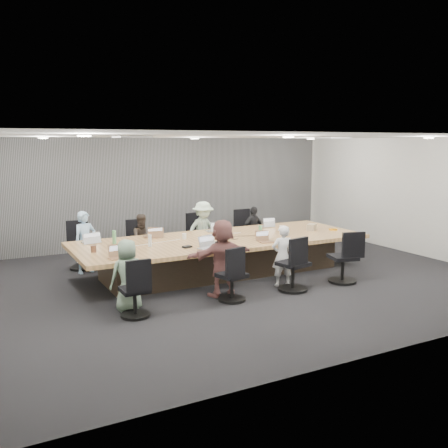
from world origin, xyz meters
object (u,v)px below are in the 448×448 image
chair_0 (82,250)px  laptop_3 (265,226)px  laptop_0 (91,242)px  snack_packet (333,229)px  person_2 (203,230)px  person_6 (282,256)px  chair_6 (293,268)px  person_1 (143,240)px  person_4 (128,275)px  chair_2 (197,239)px  mug_brown (93,249)px  stapler (215,243)px  bottle_green_right (260,232)px  laptop_1 (151,237)px  person_5 (222,258)px  chair_1 (138,247)px  bottle_green_left (114,237)px  laptop_4 (118,258)px  person_3 (253,230)px  chair_7 (343,261)px  laptop_5 (209,248)px  bottle_clear (150,241)px  laptop_6 (267,242)px  chair_4 (135,294)px  conference_table (222,254)px  person_0 (85,242)px  laptop_2 (214,231)px  chair_5 (232,280)px  chair_3 (246,234)px

chair_0 → laptop_3: (4.05, -0.90, 0.32)m
laptop_0 → snack_packet: size_ratio=2.09×
person_2 → person_6: bearing=-86.4°
chair_6 → person_1: 3.55m
person_4 → snack_packet: 5.16m
chair_2 → mug_brown: size_ratio=6.80×
stapler → bottle_green_right: bearing=-9.5°
laptop_1 → person_5: (0.55, -2.15, -0.06)m
person_5 → person_6: person_5 is taller
chair_1 → person_4: person_4 is taller
bottle_green_left → laptop_4: bearing=-103.1°
laptop_4 → person_3: bearing=21.6°
person_3 → snack_packet: person_3 is taller
chair_1 → person_4: size_ratio=0.62×
person_3 → chair_7: bearing=-99.5°
person_6 → laptop_4: bearing=1.7°
laptop_5 → bottle_green_right: 1.47m
chair_7 → person_1: size_ratio=0.73×
laptop_0 → bottle_clear: 1.27m
person_6 → bottle_clear: bearing=-17.9°
laptop_1 → laptop_6: same height
chair_1 → chair_4: size_ratio=1.01×
person_1 → laptop_3: size_ratio=3.88×
chair_4 → laptop_3: size_ratio=2.44×
conference_table → laptop_1: size_ratio=18.52×
person_0 → stapler: person_0 is taller
laptop_2 → person_6: (0.37, -2.15, -0.17)m
person_1 → laptop_4: 2.45m
laptop_2 → laptop_4: size_ratio=1.21×
chair_0 → chair_5: size_ratio=1.14×
person_0 → chair_0: bearing=75.4°
laptop_2 → person_5: bearing=75.4°
mug_brown → chair_7: bearing=-19.8°
chair_0 → chair_7: (4.23, -3.40, -0.01)m
laptop_0 → laptop_3: bearing=172.5°
laptop_5 → person_6: bearing=-35.5°
stapler → person_2: bearing=53.2°
person_3 → laptop_3: (0.00, -0.55, 0.17)m
person_2 → bottle_clear: person_2 is taller
chair_7 → laptop_0: (-4.23, 2.50, 0.33)m
chair_0 → person_4: size_ratio=0.73×
conference_table → chair_3: size_ratio=7.19×
chair_1 → person_5: size_ratio=0.53×
chair_3 → laptop_3: bearing=88.3°
person_4 → laptop_5: bearing=-167.3°
chair_0 → bottle_clear: 2.06m
chair_2 → person_0: 2.73m
person_2 → bottle_green_right: person_2 is taller
conference_table → mug_brown: bearing=-177.5°
laptop_1 → chair_6: bearing=139.5°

